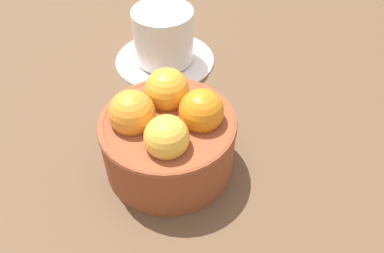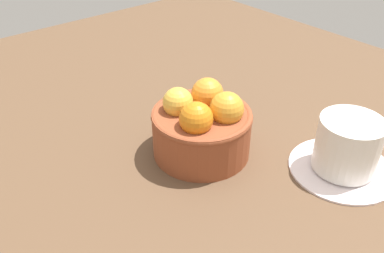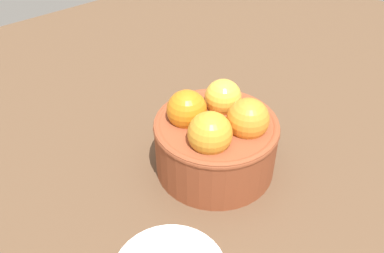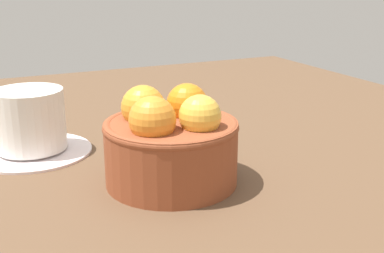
# 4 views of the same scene
# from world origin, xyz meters

# --- Properties ---
(ground_plane) EXTENTS (1.27, 1.12, 0.04)m
(ground_plane) POSITION_xyz_m (0.00, 0.00, -0.02)
(ground_plane) COLOR brown
(terracotta_bowl) EXTENTS (0.14, 0.14, 0.10)m
(terracotta_bowl) POSITION_xyz_m (0.00, 0.00, 0.05)
(terracotta_bowl) COLOR brown
(terracotta_bowl) RESTS_ON ground_plane
(coffee_cup) EXTENTS (0.14, 0.14, 0.08)m
(coffee_cup) POSITION_xyz_m (0.16, 0.12, 0.04)
(coffee_cup) COLOR white
(coffee_cup) RESTS_ON ground_plane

